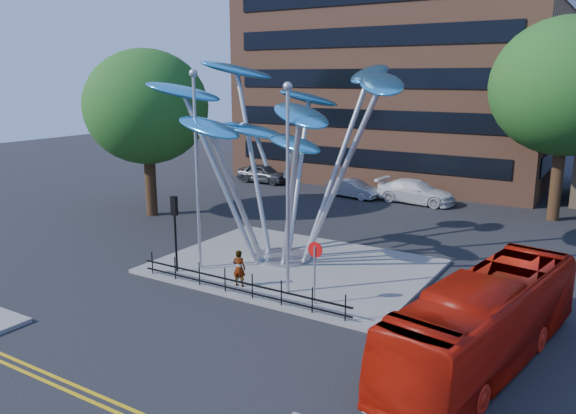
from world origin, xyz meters
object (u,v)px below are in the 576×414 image
Objects in this scene: no_entry_sign_island at (315,262)px; parked_car_right at (416,192)px; tree_left at (146,107)px; street_lamp_left at (196,154)px; traffic_light_island at (175,218)px; tree_right at (567,87)px; street_lamp_right at (288,171)px; parked_car_mid at (353,189)px; pedestrian at (239,268)px; parked_car_left at (263,173)px; red_bus at (485,321)px; leaf_sculpture at (282,116)px.

no_entry_sign_island is 0.44× the size of parked_car_right.
street_lamp_left is (9.50, -6.50, -1.44)m from tree_left.
tree_left is at bearing 140.19° from traffic_light_island.
tree_right reaches higher than no_entry_sign_island.
parked_car_mid is at bearing 107.41° from street_lamp_right.
tree_left is 15.68m from pedestrian.
parked_car_right is (-1.31, 19.15, -4.29)m from street_lamp_right.
street_lamp_right is at bearing -25.77° from tree_left.
tree_right is 20.64m from street_lamp_right.
pedestrian is at bearing -148.21° from parked_car_left.
street_lamp_left is 1.59× the size of parked_car_right.
tree_right is at bearing 55.95° from street_lamp_left.
parked_car_left is at bearing 128.37° from no_entry_sign_island.
pedestrian is (2.95, -1.00, -4.43)m from street_lamp_left.
no_entry_sign_island is 26.15m from parked_car_left.
tree_right is at bearing -78.70° from parked_car_mid.
street_lamp_left reaches higher than red_bus.
tree_left is 18.91m from parked_car_right.
parked_car_mid is (-3.76, 19.04, -0.27)m from pedestrian.
parked_car_left is (-0.22, 13.00, -6.02)m from tree_left.
pedestrian reaches higher than parked_car_left.
parked_car_mid is (8.69, 11.54, -6.14)m from tree_left.
tree_right is at bearing 56.31° from traffic_light_island.
street_lamp_right is at bearing 178.93° from red_bus.
tree_right is 23.40m from parked_car_left.
parked_car_left is at bearing 126.35° from street_lamp_right.
traffic_light_island is (9.00, -7.50, -4.18)m from tree_left.
parked_car_mid is (-0.81, 18.04, -4.70)m from street_lamp_left.
tree_left is 2.59× the size of parked_car_mid.
tree_left reaches higher than pedestrian.
street_lamp_right is 3.64m from no_entry_sign_island.
traffic_light_island is 1.40× the size of no_entry_sign_island.
street_lamp_left is at bearing -168.11° from parked_car_mid.
red_bus is at bearing -26.35° from leaf_sculpture.
red_bus is 2.22× the size of parked_car_left.
red_bus reaches higher than pedestrian.
leaf_sculpture is at bearing 54.96° from traffic_light_island.
tree_right is 0.95× the size of leaf_sculpture.
street_lamp_right is at bearing -177.18° from pedestrian.
tree_left is (-22.00, -12.00, -1.24)m from tree_right.
parked_car_left is (-12.67, 20.50, -0.15)m from pedestrian.
no_entry_sign_island is 1.58× the size of pedestrian.
pedestrian is at bearing -179.74° from no_entry_sign_island.
parked_car_right is (1.26, 15.47, -6.07)m from leaf_sculpture.
street_lamp_left is 3.59× the size of no_entry_sign_island.
no_entry_sign_island is at bearing 0.13° from traffic_light_island.
leaf_sculpture is 3.19× the size of parked_car_mid.
traffic_light_island reaches higher than no_entry_sign_island.
leaf_sculpture is at bearing -93.81° from pedestrian.
tree_left is at bearing -178.97° from parked_car_left.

